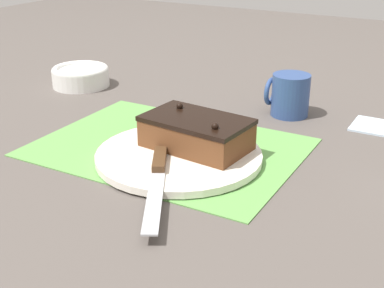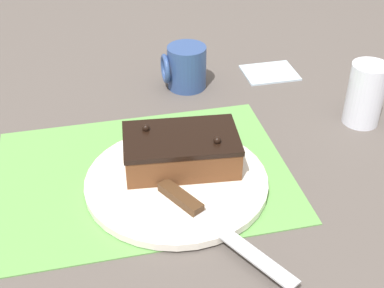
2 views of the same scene
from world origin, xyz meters
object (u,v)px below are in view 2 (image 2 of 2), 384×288
Objects in this scene: drinking_glass at (365,94)px; chocolate_cake at (181,150)px; cake_plate at (177,182)px; coffee_mug at (186,67)px; serving_knife at (200,213)px.

chocolate_cake is at bearing 11.88° from drinking_glass.
coffee_mug is (-0.08, -0.31, 0.03)m from cake_plate.
cake_plate is 1.50× the size of chocolate_cake.
coffee_mug is at bearing -104.91° from cake_plate.
drinking_glass is (-0.35, -0.07, 0.01)m from chocolate_cake.
serving_knife is 2.65× the size of coffee_mug.
chocolate_cake is at bearing -113.60° from cake_plate.
chocolate_cake reaches higher than cake_plate.
drinking_glass reaches higher than coffee_mug.
serving_knife is 2.01× the size of drinking_glass.
drinking_glass is 1.32× the size of coffee_mug.
chocolate_cake is (-0.01, -0.03, 0.03)m from cake_plate.
serving_knife is at bearing 90.42° from chocolate_cake.
drinking_glass is (-0.37, -0.11, 0.05)m from cake_plate.
drinking_glass reaches higher than cake_plate.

